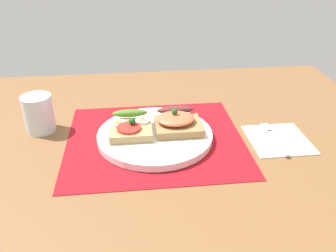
% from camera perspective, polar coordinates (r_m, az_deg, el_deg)
% --- Properties ---
extents(ground_plane, '(1.20, 0.90, 0.03)m').
position_cam_1_polar(ground_plane, '(0.81, -2.10, -3.19)').
color(ground_plane, brown).
extents(placemat, '(0.40, 0.36, 0.00)m').
position_cam_1_polar(placemat, '(0.80, -2.12, -2.14)').
color(placemat, '#A2101A').
rests_on(placemat, ground_plane).
extents(plate, '(0.26, 0.26, 0.02)m').
position_cam_1_polar(plate, '(0.80, -2.14, -1.56)').
color(plate, white).
rests_on(plate, placemat).
extents(sandwich_egg_tomato, '(0.09, 0.10, 0.04)m').
position_cam_1_polar(sandwich_egg_tomato, '(0.80, -6.13, -0.10)').
color(sandwich_egg_tomato, tan).
rests_on(sandwich_egg_tomato, plate).
extents(sandwich_salmon, '(0.10, 0.10, 0.05)m').
position_cam_1_polar(sandwich_salmon, '(0.80, 1.47, 0.70)').
color(sandwich_salmon, '#9D7848').
rests_on(sandwich_salmon, plate).
extents(napkin, '(0.13, 0.14, 0.01)m').
position_cam_1_polar(napkin, '(0.84, 17.54, -2.04)').
color(napkin, white).
rests_on(napkin, ground_plane).
extents(fork, '(0.02, 0.14, 0.00)m').
position_cam_1_polar(fork, '(0.84, 16.92, -1.75)').
color(fork, '#B7B7BC').
rests_on(fork, napkin).
extents(drinking_glass, '(0.07, 0.07, 0.09)m').
position_cam_1_polar(drinking_glass, '(0.88, -20.34, 1.91)').
color(drinking_glass, silver).
rests_on(drinking_glass, ground_plane).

